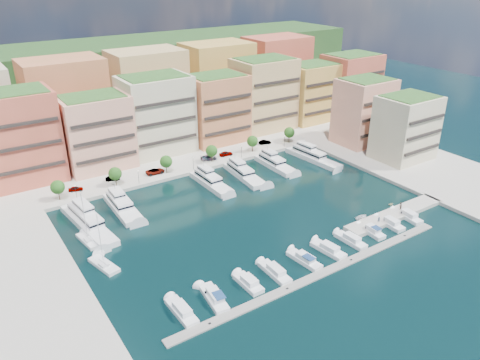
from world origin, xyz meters
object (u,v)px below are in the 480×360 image
(yacht_3, at_px, (210,181))
(sailboat_2, at_px, (89,241))
(cruiser_4, at_px, (304,260))
(cruiser_5, at_px, (328,250))
(cruiser_2, at_px, (249,283))
(cruiser_6, at_px, (351,240))
(cruiser_7, at_px, (372,231))
(yacht_0, at_px, (87,221))
(yacht_4, at_px, (243,173))
(car_0, at_px, (76,189))
(tree_1, at_px, (115,174))
(person_1, at_px, (400,206))
(lamppost_2, at_px, (193,161))
(lamppost_4, at_px, (284,139))
(yacht_1, at_px, (122,206))
(car_2, at_px, (155,171))
(tree_5, at_px, (289,133))
(yacht_5, at_px, (274,163))
(tree_2, at_px, (166,162))
(cruiser_3, at_px, (275,272))
(cruiser_8, at_px, (390,224))
(car_4, at_px, (226,154))
(car_3, at_px, (209,158))
(tender_0, at_px, (362,217))
(tender_3, at_px, (391,204))
(sailboat_1, at_px, (104,265))
(car_5, at_px, (265,142))
(cruiser_0, at_px, (182,311))
(cruiser_1, at_px, (214,298))
(lamppost_3, at_px, (241,149))
(cruiser_9, at_px, (408,216))
(tree_0, at_px, (58,187))
(lamppost_0, at_px, (76,190))
(tree_4, at_px, (252,141))
(yacht_6, at_px, (311,156))
(person_0, at_px, (379,219))
(lamppost_1, at_px, (138,175))
(tree_3, at_px, (212,151))

(yacht_3, distance_m, sailboat_2, 41.05)
(cruiser_4, height_order, cruiser_5, cruiser_4)
(yacht_3, relative_size, cruiser_2, 2.41)
(cruiser_6, height_order, cruiser_7, cruiser_7)
(yacht_0, relative_size, yacht_4, 1.31)
(sailboat_2, relative_size, car_0, 3.33)
(tree_1, bearing_deg, person_1, -44.11)
(lamppost_2, distance_m, cruiser_5, 56.06)
(lamppost_4, distance_m, yacht_1, 64.34)
(cruiser_7, bearing_deg, car_2, 116.52)
(tree_5, distance_m, yacht_5, 20.73)
(tree_2, distance_m, cruiser_3, 58.32)
(cruiser_4, relative_size, cruiser_8, 1.16)
(yacht_3, height_order, car_4, yacht_3)
(tree_5, height_order, car_3, tree_5)
(tender_0, bearing_deg, person_1, -114.54)
(tender_3, bearing_deg, sailboat_1, 85.71)
(car_3, bearing_deg, car_4, -72.35)
(yacht_4, relative_size, car_5, 4.49)
(cruiser_0, distance_m, cruiser_6, 44.24)
(cruiser_4, distance_m, car_3, 61.02)
(car_0, bearing_deg, sailboat_1, -170.73)
(cruiser_1, bearing_deg, cruiser_0, 179.82)
(cruiser_1, xyz_separation_m, car_2, (14.65, 59.54, 1.23))
(lamppost_3, relative_size, cruiser_9, 0.50)
(tree_0, distance_m, lamppost_0, 4.70)
(tree_5, bearing_deg, cruiser_3, -131.25)
(tree_4, relative_size, yacht_6, 0.25)
(lamppost_2, height_order, yacht_6, yacht_6)
(sailboat_2, relative_size, car_5, 3.03)
(cruiser_1, distance_m, sailboat_2, 36.93)
(tender_3, xyz_separation_m, person_1, (-1.26, -3.91, 1.54))
(cruiser_5, xyz_separation_m, sailboat_1, (-44.25, 22.67, -0.23))
(yacht_5, distance_m, sailboat_2, 64.48)
(tree_2, xyz_separation_m, yacht_6, (45.63, -14.61, -3.53))
(cruiser_2, bearing_deg, car_2, 83.77)
(cruiser_5, height_order, person_0, person_0)
(cruiser_0, bearing_deg, tender_0, 6.70)
(tree_5, height_order, car_5, tree_5)
(yacht_5, bearing_deg, lamppost_1, 166.37)
(yacht_4, distance_m, car_3, 15.65)
(tree_1, relative_size, sailboat_1, 0.43)
(tree_4, bearing_deg, tree_3, 180.00)
(cruiser_1, relative_size, cruiser_7, 1.28)
(tree_0, bearing_deg, yacht_4, -14.64)
(tree_4, height_order, cruiser_1, tree_4)
(yacht_0, distance_m, yacht_3, 37.54)
(tree_2, distance_m, car_5, 40.12)
(tree_5, relative_size, car_0, 1.43)
(cruiser_4, relative_size, car_0, 2.27)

